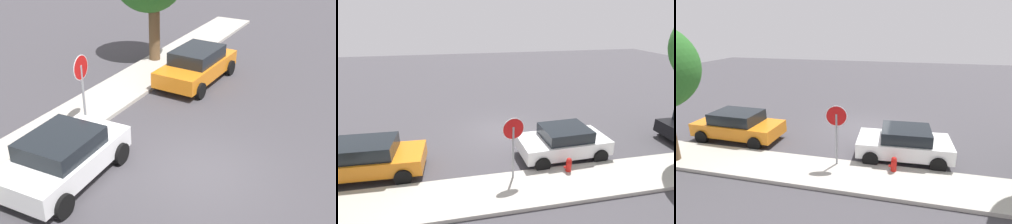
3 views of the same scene
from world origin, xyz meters
The scene contains 6 objects.
ground_plane centered at (0.00, 0.00, 0.00)m, with size 60.00×60.00×0.00m, color #423F44.
sidewalk_curb centered at (0.00, 5.10, 0.07)m, with size 32.00×2.12×0.14m, color #B2ADA3.
stop_sign centered at (0.49, 4.43, 1.77)m, with size 0.81×0.13×2.56m.
parked_car_white centered at (-2.06, 3.08, 0.72)m, with size 3.90×2.26×1.39m.
parked_car_orange centered at (5.91, 2.92, 0.75)m, with size 4.30×2.13×1.44m.
fire_hydrant centered at (-1.74, 4.45, 0.36)m, with size 0.30×0.22×0.72m.
Camera 2 is at (2.45, 12.60, 5.94)m, focal length 28.00 mm.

